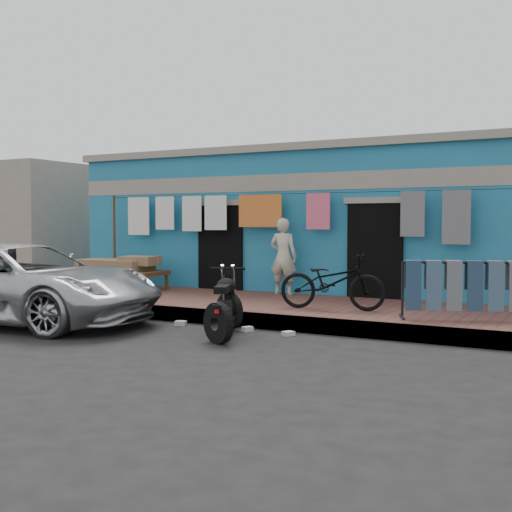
{
  "coord_description": "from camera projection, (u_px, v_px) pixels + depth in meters",
  "views": [
    {
      "loc": [
        5.09,
        -7.58,
        1.72
      ],
      "look_at": [
        0.0,
        2.0,
        1.15
      ],
      "focal_mm": 45.0,
      "sensor_mm": 36.0,
      "label": 1
    }
  ],
  "objects": [
    {
      "name": "ground",
      "position": [
        190.0,
        343.0,
        9.15
      ],
      "size": [
        80.0,
        80.0,
        0.0
      ],
      "primitive_type": "plane",
      "color": "black",
      "rests_on": "ground"
    },
    {
      "name": "sidewalk",
      "position": [
        281.0,
        309.0,
        11.79
      ],
      "size": [
        28.0,
        3.0,
        0.25
      ],
      "primitive_type": "cube",
      "color": "brown",
      "rests_on": "ground"
    },
    {
      "name": "curb",
      "position": [
        243.0,
        320.0,
        10.52
      ],
      "size": [
        28.0,
        0.1,
        0.25
      ],
      "primitive_type": "cube",
      "color": "gray",
      "rests_on": "ground"
    },
    {
      "name": "building",
      "position": [
        354.0,
        224.0,
        15.23
      ],
      "size": [
        12.2,
        5.2,
        3.36
      ],
      "color": "#24678A",
      "rests_on": "ground"
    },
    {
      "name": "neighbor_left",
      "position": [
        25.0,
        223.0,
        20.39
      ],
      "size": [
        6.0,
        5.0,
        3.4
      ],
      "primitive_type": "cube",
      "color": "#9E9384",
      "rests_on": "ground"
    },
    {
      "name": "clothesline",
      "position": [
        268.0,
        218.0,
        13.23
      ],
      "size": [
        10.06,
        0.06,
        2.1
      ],
      "color": "brown",
      "rests_on": "sidewalk"
    },
    {
      "name": "car",
      "position": [
        20.0,
        282.0,
        10.91
      ],
      "size": [
        5.26,
        2.86,
        1.42
      ],
      "primitive_type": "imported",
      "rotation": [
        0.0,
        0.0,
        1.69
      ],
      "color": "silver",
      "rests_on": "ground"
    },
    {
      "name": "seated_person",
      "position": [
        283.0,
        256.0,
        12.99
      ],
      "size": [
        0.58,
        0.41,
        1.56
      ],
      "primitive_type": "imported",
      "rotation": [
        0.0,
        0.0,
        3.2
      ],
      "color": "beige",
      "rests_on": "sidewalk"
    },
    {
      "name": "bicycle",
      "position": [
        332.0,
        276.0,
        10.79
      ],
      "size": [
        1.85,
        0.88,
        1.15
      ],
      "primitive_type": "imported",
      "rotation": [
        0.0,
        0.0,
        1.72
      ],
      "color": "black",
      "rests_on": "sidewalk"
    },
    {
      "name": "motorcycle",
      "position": [
        224.0,
        303.0,
        9.67
      ],
      "size": [
        1.68,
        1.96,
        1.01
      ],
      "primitive_type": null,
      "rotation": [
        0.0,
        0.0,
        0.4
      ],
      "color": "black",
      "rests_on": "ground"
    },
    {
      "name": "charpoy",
      "position": [
        123.0,
        273.0,
        14.15
      ],
      "size": [
        2.13,
        1.07,
        0.7
      ],
      "primitive_type": null,
      "rotation": [
        0.0,
        0.0,
        -0.02
      ],
      "color": "brown",
      "rests_on": "sidewalk"
    },
    {
      "name": "jeans_rack",
      "position": [
        463.0,
        289.0,
        9.74
      ],
      "size": [
        2.19,
        1.72,
        0.92
      ],
      "primitive_type": null,
      "rotation": [
        0.0,
        0.0,
        0.39
      ],
      "color": "black",
      "rests_on": "sidewalk"
    },
    {
      "name": "litter_a",
      "position": [
        181.0,
        323.0,
        10.68
      ],
      "size": [
        0.21,
        0.18,
        0.08
      ],
      "primitive_type": "cube",
      "rotation": [
        0.0,
        0.0,
        0.3
      ],
      "color": "silver",
      "rests_on": "ground"
    },
    {
      "name": "litter_b",
      "position": [
        247.0,
        329.0,
        10.08
      ],
      "size": [
        0.18,
        0.2,
        0.08
      ],
      "primitive_type": "cube",
      "rotation": [
        0.0,
        0.0,
        1.05
      ],
      "color": "silver",
      "rests_on": "ground"
    },
    {
      "name": "litter_c",
      "position": [
        288.0,
        334.0,
        9.71
      ],
      "size": [
        0.2,
        0.21,
        0.07
      ],
      "primitive_type": "cube",
      "rotation": [
        0.0,
        0.0,
        1.14
      ],
      "color": "silver",
      "rests_on": "ground"
    }
  ]
}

